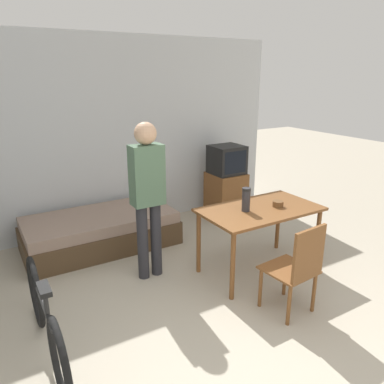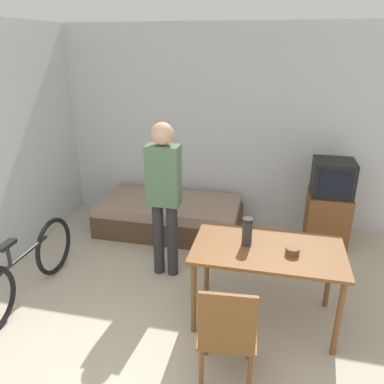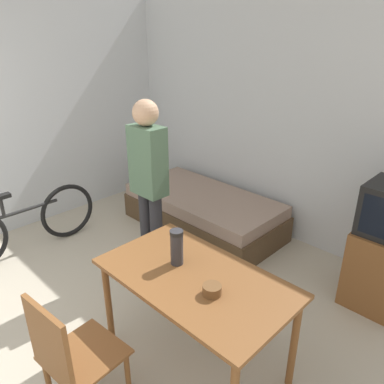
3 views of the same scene
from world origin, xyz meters
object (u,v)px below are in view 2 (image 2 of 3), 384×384
(dining_table, at_px, (267,257))
(thermos_flask, at_px, (247,230))
(bicycle, at_px, (26,270))
(person_standing, at_px, (164,190))
(daybed, at_px, (170,216))
(wooden_chair, at_px, (227,332))
(tv, at_px, (329,206))
(mate_bowl, at_px, (292,251))

(dining_table, relative_size, thermos_flask, 5.10)
(bicycle, xyz_separation_m, thermos_flask, (2.15, 0.24, 0.57))
(person_standing, bearing_deg, daybed, 103.44)
(dining_table, distance_m, wooden_chair, 0.87)
(dining_table, bearing_deg, daybed, 131.30)
(tv, relative_size, wooden_chair, 1.24)
(dining_table, xyz_separation_m, person_standing, (-1.11, 0.53, 0.34))
(dining_table, xyz_separation_m, wooden_chair, (-0.24, -0.82, -0.17))
(person_standing, bearing_deg, tv, 30.67)
(dining_table, xyz_separation_m, bicycle, (-2.35, -0.22, -0.34))
(person_standing, bearing_deg, thermos_flask, -29.20)
(bicycle, xyz_separation_m, mate_bowl, (2.55, 0.16, 0.46))
(wooden_chair, distance_m, bicycle, 2.20)
(mate_bowl, bearing_deg, dining_table, 163.42)
(tv, distance_m, wooden_chair, 2.61)
(thermos_flask, distance_m, mate_bowl, 0.42)
(tv, relative_size, dining_table, 0.86)
(daybed, bearing_deg, tv, 1.94)
(tv, bearing_deg, bicycle, -149.12)
(bicycle, height_order, mate_bowl, mate_bowl)
(thermos_flask, xyz_separation_m, mate_bowl, (0.40, -0.08, -0.11))
(thermos_flask, bearing_deg, mate_bowl, -11.08)
(wooden_chair, xyz_separation_m, thermos_flask, (0.05, 0.84, 0.40))
(bicycle, xyz_separation_m, person_standing, (1.24, 0.75, 0.68))
(mate_bowl, bearing_deg, wooden_chair, -120.37)
(bicycle, height_order, thermos_flask, thermos_flask)
(tv, height_order, wooden_chair, tv)
(bicycle, relative_size, thermos_flask, 6.34)
(daybed, relative_size, dining_table, 1.46)
(dining_table, relative_size, mate_bowl, 11.09)
(tv, xyz_separation_m, dining_table, (-0.71, -1.61, 0.13))
(person_standing, height_order, mate_bowl, person_standing)
(wooden_chair, xyz_separation_m, mate_bowl, (0.45, 0.76, 0.29))
(dining_table, bearing_deg, mate_bowl, -16.58)
(dining_table, relative_size, person_standing, 0.77)
(daybed, height_order, wooden_chair, wooden_chair)
(thermos_flask, bearing_deg, wooden_chair, -93.38)
(wooden_chair, bearing_deg, daybed, 115.17)
(daybed, relative_size, mate_bowl, 16.15)
(tv, bearing_deg, wooden_chair, -111.34)
(daybed, height_order, person_standing, person_standing)
(dining_table, distance_m, thermos_flask, 0.30)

